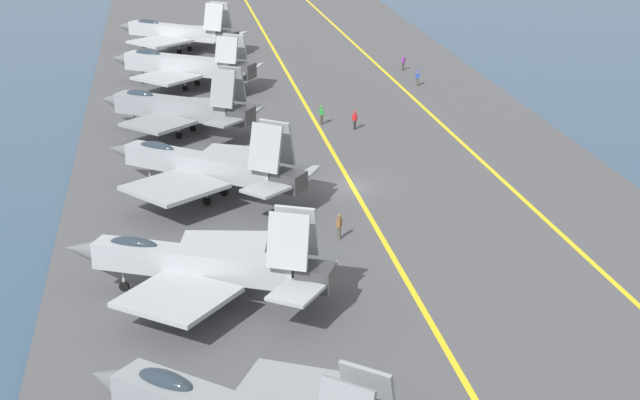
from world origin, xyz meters
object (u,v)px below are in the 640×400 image
crew_green_vest (322,114)px  parked_jet_third (202,264)px  parked_jet_seventh (178,32)px  crew_red_vest (355,119)px  crew_purple_vest (403,62)px  parked_jet_fifth (177,108)px  crew_brown_vest (339,225)px  crew_blue_vest (418,77)px  parked_jet_fourth (206,166)px  parked_jet_sixth (183,65)px

crew_green_vest → parked_jet_third: bearing=160.2°
parked_jet_third → parked_jet_seventh: parked_jet_seventh is taller
crew_red_vest → crew_purple_vest: bearing=-24.0°
parked_jet_fifth → crew_brown_vest: parked_jet_fifth is taller
crew_purple_vest → crew_brown_vest: bearing=161.4°
parked_jet_third → crew_purple_vest: size_ratio=9.32×
crew_green_vest → crew_brown_vest: bearing=173.1°
parked_jet_third → crew_green_vest: size_ratio=8.78×
parked_jet_third → crew_brown_vest: bearing=-50.2°
parked_jet_fifth → crew_blue_vest: bearing=-61.3°
crew_red_vest → parked_jet_fourth: bearing=138.4°
parked_jet_sixth → crew_red_vest: size_ratio=9.41×
crew_purple_vest → parked_jet_third: bearing=155.4°
parked_jet_fifth → crew_purple_vest: (21.52, -25.96, -1.45)m
crew_green_vest → crew_red_vest: size_ratio=1.05×
parked_jet_fourth → parked_jet_sixth: (34.42, 0.65, -0.12)m
crew_red_vest → parked_jet_sixth: bearing=39.0°
parked_jet_seventh → crew_purple_vest: bearing=-119.7°
parked_jet_fourth → crew_red_vest: 21.51m
parked_jet_seventh → parked_jet_fourth: bearing=-179.3°
parked_jet_fourth → parked_jet_fifth: 17.26m
crew_red_vest → crew_brown_vest: (-25.20, 6.01, 0.02)m
parked_jet_fourth → parked_jet_sixth: bearing=1.1°
crew_blue_vest → parked_jet_third: bearing=152.4°
parked_jet_sixth → parked_jet_third: bearing=179.5°
parked_jet_seventh → crew_green_vest: (-34.80, -12.14, -1.45)m
crew_red_vest → parked_jet_fifth: bearing=85.9°
crew_green_vest → crew_brown_vest: (-27.28, 3.29, -0.04)m
crew_brown_vest → crew_purple_vest: crew_brown_vest is taller
parked_jet_fifth → crew_purple_vest: parked_jet_fifth is taller
crew_red_vest → parked_jet_third: bearing=155.0°
parked_jet_fourth → crew_blue_vest: bearing=-37.6°
crew_red_vest → crew_brown_vest: crew_brown_vest is taller
parked_jet_fifth → crew_red_vest: (-1.14, -15.88, -1.44)m
crew_blue_vest → crew_brown_vest: size_ratio=0.94×
parked_jet_fourth → crew_red_vest: parked_jet_fourth is taller
parked_jet_seventh → crew_blue_vest: size_ratio=9.71×
crew_purple_vest → parked_jet_sixth: bearing=99.7°
crew_blue_vest → crew_purple_vest: crew_purple_vest is taller
parked_jet_third → parked_jet_fifth: parked_jet_fifth is taller
parked_jet_sixth → crew_purple_vest: bearing=-80.3°
parked_jet_third → crew_green_vest: bearing=-19.8°
parked_jet_seventh → crew_green_vest: size_ratio=8.83×
crew_red_vest → crew_purple_vest: (22.65, -10.08, -0.00)m
parked_jet_fourth → crew_purple_vest: bearing=-32.1°
parked_jet_sixth → crew_red_vest: parked_jet_sixth is taller
crew_blue_vest → crew_red_vest: 18.07m
parked_jet_fifth → crew_purple_vest: size_ratio=8.65×
crew_green_vest → crew_purple_vest: 24.23m
parked_jet_sixth → crew_brown_vest: size_ratio=9.23×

